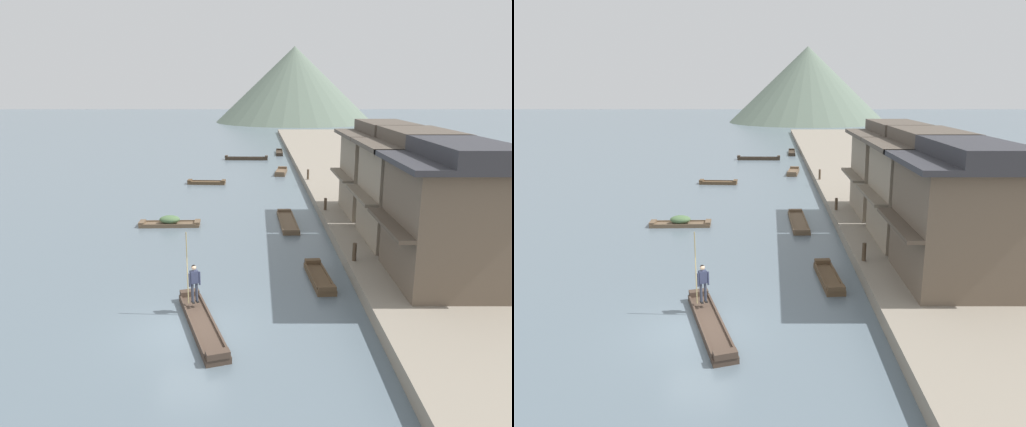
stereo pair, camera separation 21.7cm
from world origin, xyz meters
TOP-DOWN VIEW (x-y plane):
  - ground_plane at (0.00, 0.00)m, footprint 400.00×400.00m
  - riverbank_right at (16.07, 30.00)m, footprint 18.00×110.00m
  - boat_foreground_poled at (0.49, 0.20)m, footprint 2.54×5.59m
  - boatman_person at (0.05, 1.51)m, footprint 0.50×0.40m
  - boat_moored_nearest at (4.70, 15.04)m, footprint 1.26×5.58m
  - boat_moored_second at (5.26, 34.98)m, footprint 1.58×4.06m
  - boat_moored_third at (1.33, 45.41)m, footprint 5.51×1.02m
  - boat_moored_far at (-3.19, 14.49)m, footprint 4.05×1.21m
  - boat_midriver_drifting at (5.58, 4.95)m, footprint 1.14×3.85m
  - boat_midriver_upstream at (5.83, 51.28)m, footprint 1.10×5.20m
  - boat_upstream_distant at (-2.18, 29.17)m, footprint 3.66×1.19m
  - house_waterfront_nearest at (11.24, 3.44)m, footprint 6.34×6.24m
  - house_waterfront_second at (11.31, 9.34)m, footprint 6.48×6.19m
  - house_waterfront_tall at (11.12, 15.70)m, footprint 6.09×6.13m
  - mooring_post_dock_near at (7.42, 5.99)m, footprint 0.20×0.20m
  - mooring_post_dock_mid at (7.42, 16.37)m, footprint 0.20×0.20m
  - mooring_post_dock_far at (7.42, 28.13)m, footprint 0.20×0.20m
  - hill_far_west at (12.79, 118.07)m, footprint 42.14×42.14m

SIDE VIEW (x-z plane):
  - ground_plane at x=0.00m, z-range 0.00..0.00m
  - boat_moored_nearest at x=4.70m, z-range -0.06..0.30m
  - boat_upstream_distant at x=-2.18m, z-range -0.06..0.34m
  - boat_midriver_upstream at x=5.83m, z-range -0.08..0.37m
  - boat_foreground_poled at x=0.49m, z-range -0.08..0.39m
  - boat_midriver_drifting at x=5.58m, z-range -0.07..0.39m
  - boat_moored_second at x=5.26m, z-range -0.08..0.42m
  - boat_moored_third at x=1.33m, z-range -0.10..0.45m
  - boat_moored_far at x=-3.19m, z-range -0.10..0.62m
  - riverbank_right at x=16.07m, z-range 0.00..0.64m
  - mooring_post_dock_mid at x=7.42m, z-range 0.64..1.48m
  - mooring_post_dock_near at x=7.42m, z-range 0.64..1.55m
  - mooring_post_dock_far at x=7.42m, z-range 0.64..1.59m
  - boatman_person at x=0.05m, z-range -0.03..3.01m
  - house_waterfront_nearest at x=11.24m, z-range 0.58..6.72m
  - house_waterfront_second at x=11.31m, z-range 0.58..6.72m
  - house_waterfront_tall at x=11.12m, z-range 0.58..6.72m
  - hill_far_west at x=12.79m, z-range 0.00..19.64m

